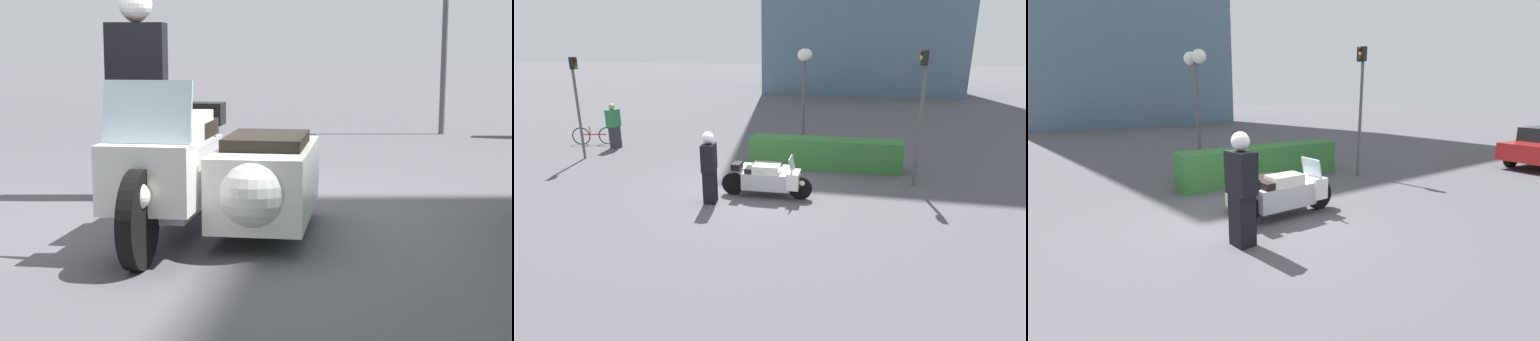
# 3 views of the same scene
# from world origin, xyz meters

# --- Properties ---
(ground_plane) EXTENTS (160.00, 160.00, 0.00)m
(ground_plane) POSITION_xyz_m (0.00, 0.00, 0.00)
(ground_plane) COLOR #4C4C51
(police_motorcycle) EXTENTS (2.46, 1.27, 1.15)m
(police_motorcycle) POSITION_xyz_m (0.74, 0.22, 0.46)
(police_motorcycle) COLOR black
(police_motorcycle) RESTS_ON ground
(officer_rider) EXTENTS (0.37, 0.54, 1.87)m
(officer_rider) POSITION_xyz_m (-0.61, -0.84, 0.99)
(officer_rider) COLOR black
(officer_rider) RESTS_ON ground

